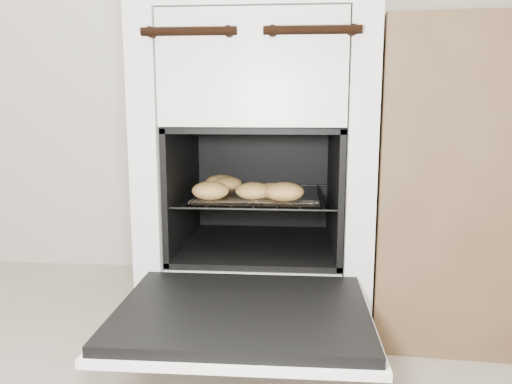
{
  "coord_description": "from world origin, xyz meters",
  "views": [
    {
      "loc": [
        0.26,
        -0.25,
        0.61
      ],
      "look_at": [
        0.16,
        1.04,
        0.38
      ],
      "focal_mm": 35.0,
      "sensor_mm": 36.0,
      "label": 1
    }
  ],
  "objects": [
    {
      "name": "oven_door",
      "position": [
        0.16,
        0.69,
        0.19
      ],
      "size": [
        0.52,
        0.4,
        0.04
      ],
      "color": "black",
      "rests_on": "stove"
    },
    {
      "name": "baked_rolls",
      "position": [
        0.13,
        1.05,
        0.39
      ],
      "size": [
        0.32,
        0.31,
        0.05
      ],
      "color": "tan",
      "rests_on": "foil_sheet"
    },
    {
      "name": "stove",
      "position": [
        0.16,
        1.18,
        0.43
      ],
      "size": [
        0.58,
        0.64,
        0.88
      ],
      "color": "silver",
      "rests_on": "ground"
    },
    {
      "name": "oven_rack",
      "position": [
        0.16,
        1.12,
        0.36
      ],
      "size": [
        0.42,
        0.4,
        0.01
      ],
      "color": "black",
      "rests_on": "stove"
    },
    {
      "name": "foil_sheet",
      "position": [
        0.16,
        1.1,
        0.37
      ],
      "size": [
        0.33,
        0.29,
        0.01
      ],
      "primitive_type": "cube",
      "color": "white",
      "rests_on": "oven_rack"
    }
  ]
}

